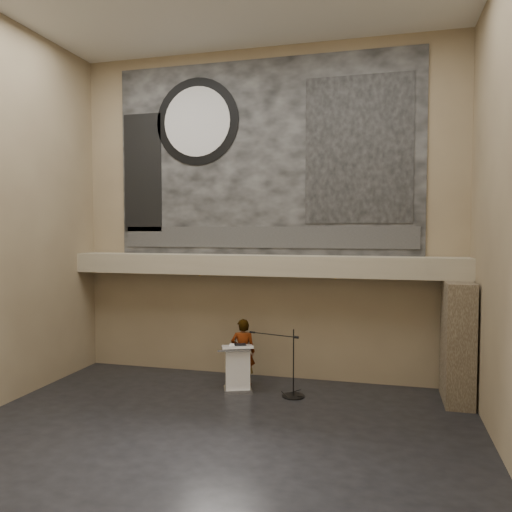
# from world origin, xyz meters

# --- Properties ---
(floor) EXTENTS (10.00, 10.00, 0.00)m
(floor) POSITION_xyz_m (0.00, 0.00, 0.00)
(floor) COLOR black
(floor) RESTS_ON ground
(wall_back) EXTENTS (10.00, 0.02, 8.50)m
(wall_back) POSITION_xyz_m (0.00, 4.00, 4.25)
(wall_back) COLOR #7A684E
(wall_back) RESTS_ON floor
(wall_front) EXTENTS (10.00, 0.02, 8.50)m
(wall_front) POSITION_xyz_m (0.00, -4.00, 4.25)
(wall_front) COLOR #7A684E
(wall_front) RESTS_ON floor
(soffit) EXTENTS (10.00, 0.80, 0.50)m
(soffit) POSITION_xyz_m (0.00, 3.60, 2.95)
(soffit) COLOR gray
(soffit) RESTS_ON wall_back
(sprinkler_left) EXTENTS (0.04, 0.04, 0.06)m
(sprinkler_left) POSITION_xyz_m (-1.60, 3.55, 2.67)
(sprinkler_left) COLOR #B2893D
(sprinkler_left) RESTS_ON soffit
(sprinkler_right) EXTENTS (0.04, 0.04, 0.06)m
(sprinkler_right) POSITION_xyz_m (1.90, 3.55, 2.67)
(sprinkler_right) COLOR #B2893D
(sprinkler_right) RESTS_ON soffit
(banner) EXTENTS (8.00, 0.05, 5.00)m
(banner) POSITION_xyz_m (0.00, 3.97, 5.70)
(banner) COLOR black
(banner) RESTS_ON wall_back
(banner_text_strip) EXTENTS (7.76, 0.02, 0.55)m
(banner_text_strip) POSITION_xyz_m (0.00, 3.93, 3.65)
(banner_text_strip) COLOR #2E2E2E
(banner_text_strip) RESTS_ON banner
(banner_clock_rim) EXTENTS (2.30, 0.02, 2.30)m
(banner_clock_rim) POSITION_xyz_m (-1.80, 3.93, 6.70)
(banner_clock_rim) COLOR black
(banner_clock_rim) RESTS_ON banner
(banner_clock_face) EXTENTS (1.84, 0.02, 1.84)m
(banner_clock_face) POSITION_xyz_m (-1.80, 3.91, 6.70)
(banner_clock_face) COLOR silver
(banner_clock_face) RESTS_ON banner
(banner_building_print) EXTENTS (2.60, 0.02, 3.60)m
(banner_building_print) POSITION_xyz_m (2.40, 3.93, 5.80)
(banner_building_print) COLOR black
(banner_building_print) RESTS_ON banner
(banner_brick_print) EXTENTS (1.10, 0.02, 3.20)m
(banner_brick_print) POSITION_xyz_m (-3.40, 3.93, 5.40)
(banner_brick_print) COLOR black
(banner_brick_print) RESTS_ON banner
(stone_pier) EXTENTS (0.60, 1.40, 2.70)m
(stone_pier) POSITION_xyz_m (4.65, 3.15, 1.35)
(stone_pier) COLOR #463A2B
(stone_pier) RESTS_ON floor
(lectern) EXTENTS (0.86, 0.74, 1.14)m
(lectern) POSITION_xyz_m (-0.30, 2.61, 0.55)
(lectern) COLOR silver
(lectern) RESTS_ON floor
(binder) EXTENTS (0.33, 0.30, 0.04)m
(binder) POSITION_xyz_m (-0.23, 2.60, 1.12)
(binder) COLOR black
(binder) RESTS_ON lectern
(papers) EXTENTS (0.28, 0.35, 0.00)m
(papers) POSITION_xyz_m (-0.39, 2.61, 1.10)
(papers) COLOR silver
(papers) RESTS_ON lectern
(speaker_person) EXTENTS (0.67, 0.51, 1.65)m
(speaker_person) POSITION_xyz_m (-0.31, 3.10, 0.83)
(speaker_person) COLOR white
(speaker_person) RESTS_ON floor
(mic_stand) EXTENTS (1.37, 0.56, 1.57)m
(mic_stand) POSITION_xyz_m (1.02, 2.57, 0.22)
(mic_stand) COLOR black
(mic_stand) RESTS_ON floor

